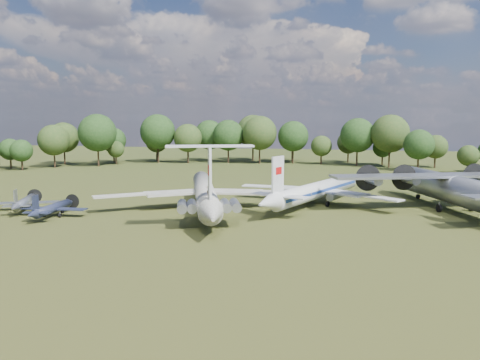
% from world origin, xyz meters
% --- Properties ---
extents(ground, '(300.00, 300.00, 0.00)m').
position_xyz_m(ground, '(0.00, 0.00, 0.00)').
color(ground, '#1E3812').
rests_on(ground, ground).
extents(il62_airliner, '(47.91, 54.37, 4.45)m').
position_xyz_m(il62_airliner, '(1.15, -1.51, 2.23)').
color(il62_airliner, silver).
rests_on(il62_airliner, ground).
extents(tu104_jet, '(41.93, 47.20, 3.90)m').
position_xyz_m(tu104_jet, '(18.49, 7.45, 1.95)').
color(tu104_jet, silver).
rests_on(tu104_jet, ground).
extents(an12_transport, '(51.16, 53.91, 5.70)m').
position_xyz_m(an12_transport, '(39.78, 6.99, 2.85)').
color(an12_transport, '#A1A4A9').
rests_on(an12_transport, ground).
extents(small_prop_west, '(10.97, 14.31, 1.99)m').
position_xyz_m(small_prop_west, '(-19.70, -11.30, 1.00)').
color(small_prop_west, black).
rests_on(small_prop_west, ground).
extents(small_prop_northwest, '(14.75, 16.79, 2.05)m').
position_xyz_m(small_prop_northwest, '(-26.98, -7.99, 1.02)').
color(small_prop_northwest, '#ADB0B6').
rests_on(small_prop_northwest, ground).
extents(person_on_il62, '(0.71, 0.60, 1.66)m').
position_xyz_m(person_on_il62, '(5.24, -13.29, 5.28)').
color(person_on_il62, olive).
rests_on(person_on_il62, il62_airliner).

